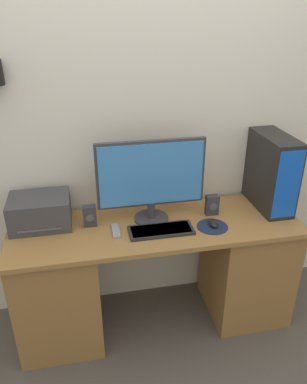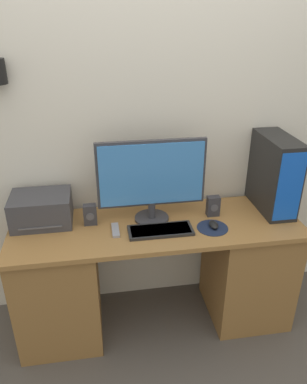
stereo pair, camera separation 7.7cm
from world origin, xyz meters
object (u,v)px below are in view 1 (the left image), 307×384
Objects in this scene: computer_tower at (272,172)px; speaker_right at (212,205)px; speaker_left at (90,216)px; monitor at (151,177)px; mouse at (213,223)px; printer at (40,211)px; remote_control at (116,231)px; keyboard at (161,230)px.

speaker_right is (-0.40, -0.04, -0.18)m from computer_tower.
monitor is at bearing -0.16° from speaker_left.
speaker_right reaches higher than mouse.
computer_tower is 1.36× the size of printer.
speaker_right is (0.04, 0.14, 0.05)m from mouse.
remote_control is (-0.58, 0.05, -0.01)m from mouse.
mouse is 0.71× the size of speaker_left.
remote_control is (-1.02, -0.13, -0.23)m from computer_tower.
speaker_left is at bearing 142.69° from remote_control.
monitor is at bearing 100.47° from keyboard.
speaker_left is at bearing 158.92° from keyboard.
speaker_left reaches higher than mouse.
printer is at bearing 162.34° from keyboard.
keyboard is at bearing 179.65° from mouse.
keyboard is 0.44m from speaker_left.
remote_control is (-0.23, -0.11, -0.28)m from monitor.
monitor is at bearing 24.81° from remote_control.
keyboard is at bearing -21.08° from speaker_left.
monitor is 0.32m from keyboard.
computer_tower is at bearing 1.69° from monitor.
speaker_left is 1.00× the size of speaker_right.
speaker_right is 0.88× the size of remote_control.
mouse reaches higher than keyboard.
keyboard is at bearing -79.53° from monitor.
printer is 2.73× the size of speaker_left.
keyboard is 0.27m from remote_control.
speaker_left is (-1.16, -0.02, -0.18)m from computer_tower.
speaker_left and speaker_right have the same top height.
keyboard is at bearing -10.21° from remote_control.
computer_tower is 1.46m from printer.
printer reaches higher than speaker_right.
keyboard is (0.03, -0.15, -0.27)m from monitor.
monitor is at bearing -5.64° from printer.
speaker_right is at bearing 21.51° from keyboard.
printer is 2.41× the size of remote_control.
monitor is 7.08× the size of mouse.
printer is (-1.45, 0.04, -0.15)m from computer_tower.
mouse is at bearing -0.35° from keyboard.
printer is 1.06m from speaker_right.
computer_tower is (0.44, 0.18, 0.22)m from mouse.
keyboard is 2.93× the size of speaker_left.
computer_tower reaches higher than printer.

